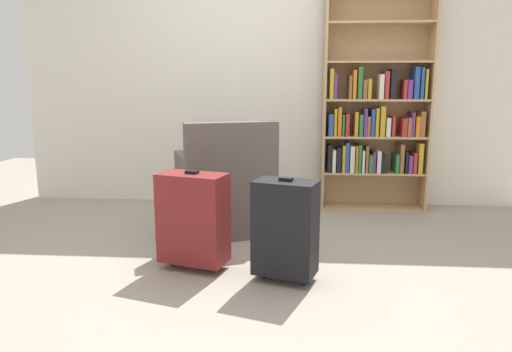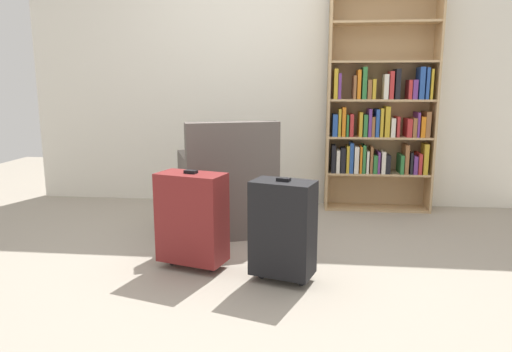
# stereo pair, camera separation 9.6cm
# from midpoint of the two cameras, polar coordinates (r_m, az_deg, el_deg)

# --- Properties ---
(ground_plane) EXTENTS (8.52, 8.52, 0.00)m
(ground_plane) POSITION_cam_midpoint_polar(r_m,az_deg,el_deg) (3.13, 0.83, -10.82)
(ground_plane) COLOR #9E9384
(back_wall) EXTENTS (4.87, 0.10, 2.60)m
(back_wall) POSITION_cam_midpoint_polar(r_m,az_deg,el_deg) (4.64, 2.90, 12.72)
(back_wall) COLOR silver
(back_wall) RESTS_ON ground
(bookshelf) EXTENTS (0.97, 0.27, 2.04)m
(bookshelf) POSITION_cam_midpoint_polar(r_m,az_deg,el_deg) (4.51, 15.52, 7.58)
(bookshelf) COLOR tan
(bookshelf) RESTS_ON ground
(armchair) EXTENTS (0.90, 0.90, 0.90)m
(armchair) POSITION_cam_midpoint_polar(r_m,az_deg,el_deg) (3.77, -2.87, -1.98)
(armchair) COLOR #59514C
(armchair) RESTS_ON ground
(mug) EXTENTS (0.12, 0.08, 0.10)m
(mug) POSITION_cam_midpoint_polar(r_m,az_deg,el_deg) (3.89, 4.03, -5.67)
(mug) COLOR white
(mug) RESTS_ON ground
(suitcase_black) EXTENTS (0.41, 0.32, 0.64)m
(suitcase_black) POSITION_cam_midpoint_polar(r_m,az_deg,el_deg) (2.79, 4.30, -6.38)
(suitcase_black) COLOR black
(suitcase_black) RESTS_ON ground
(suitcase_dark_red) EXTENTS (0.47, 0.33, 0.64)m
(suitcase_dark_red) POSITION_cam_midpoint_polar(r_m,az_deg,el_deg) (3.00, -6.93, -5.08)
(suitcase_dark_red) COLOR maroon
(suitcase_dark_red) RESTS_ON ground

